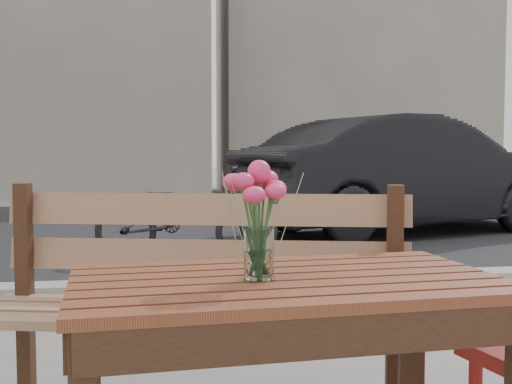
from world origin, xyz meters
The scene contains 7 objects.
street centered at (0.00, 5.06, 0.03)m, with size 30.00×8.12×0.12m.
backdrop_buildings centered at (0.17, 14.40, 3.60)m, with size 15.50×4.00×8.00m.
main_table centered at (0.05, 0.12, 0.59)m, with size 1.18×0.74×0.70m.
main_bench centered at (-0.14, 0.72, 0.57)m, with size 1.57×0.81×0.94m.
main_vase centered at (-0.03, 0.10, 0.90)m, with size 0.17×0.17×0.31m.
parked_car centered at (2.89, 6.20, 0.73)m, with size 1.55×4.44×1.46m, color black.
bicycle centered at (0.01, 4.45, 0.45)m, with size 0.60×1.72×0.90m, color black.
Camera 1 is at (-0.31, -1.54, 1.04)m, focal length 45.00 mm.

